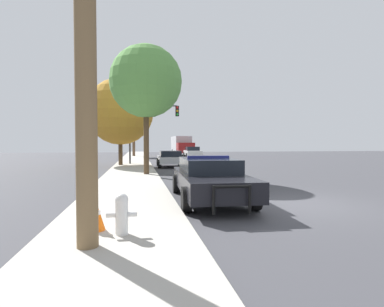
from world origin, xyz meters
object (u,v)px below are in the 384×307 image
object	(u,v)px
fire_hydrant	(122,212)
car_background_midblock	(170,158)
traffic_cone	(95,214)
tree_sidewalk_far	(134,119)
police_car	(209,177)
traffic_light	(150,121)
tree_sidewalk_mid	(120,112)
box_truck	(182,145)
car_background_oncoming	(192,152)
tree_sidewalk_near	(146,82)

from	to	relation	value
fire_hydrant	car_background_midblock	xyz separation A→B (m)	(2.81, 17.70, 0.13)
car_background_midblock	traffic_cone	world-z (taller)	car_background_midblock
tree_sidewalk_far	traffic_cone	xyz separation A→B (m)	(-0.30, -35.68, -4.80)
police_car	traffic_light	size ratio (longest dim) A/B	1.06
tree_sidewalk_mid	traffic_cone	world-z (taller)	tree_sidewalk_mid
car_background_midblock	box_truck	xyz separation A→B (m)	(4.26, 22.64, 0.89)
traffic_cone	fire_hydrant	bearing A→B (deg)	-34.74
car_background_oncoming	traffic_cone	distance (m)	32.84
car_background_midblock	tree_sidewalk_near	world-z (taller)	tree_sidewalk_near
police_car	tree_sidewalk_far	xyz separation A→B (m)	(-2.85, 32.31, 4.52)
box_truck	traffic_cone	bearing A→B (deg)	76.97
box_truck	tree_sidewalk_near	size ratio (longest dim) A/B	1.00
car_background_midblock	tree_sidewalk_near	distance (m)	8.15
car_background_midblock	tree_sidewalk_near	xyz separation A→B (m)	(-2.03, -6.38, 4.65)
box_truck	tree_sidewalk_mid	bearing A→B (deg)	66.94
traffic_light	tree_sidewalk_far	size ratio (longest dim) A/B	0.73
tree_sidewalk_far	traffic_cone	bearing A→B (deg)	-90.48
tree_sidewalk_near	tree_sidewalk_mid	xyz separation A→B (m)	(-1.85, 7.61, -0.93)
fire_hydrant	car_background_oncoming	world-z (taller)	car_background_oncoming
car_background_midblock	tree_sidewalk_mid	xyz separation A→B (m)	(-3.88, 1.23, 3.72)
traffic_light	car_background_midblock	xyz separation A→B (m)	(1.46, -2.55, -3.12)
box_truck	police_car	bearing A→B (deg)	80.81
police_car	box_truck	bearing A→B (deg)	-94.36
traffic_light	car_background_oncoming	distance (m)	13.74
box_truck	tree_sidewalk_near	distance (m)	29.93
police_car	traffic_light	distance (m)	16.84
car_background_oncoming	car_background_midblock	world-z (taller)	car_background_oncoming
car_background_oncoming	tree_sidewalk_near	xyz separation A→B (m)	(-6.49, -20.96, 4.58)
car_background_midblock	tree_sidewalk_far	bearing A→B (deg)	100.64
box_truck	car_background_midblock	bearing A→B (deg)	77.10
traffic_light	tree_sidewalk_near	world-z (taller)	tree_sidewalk_near
car_background_oncoming	police_car	bearing A→B (deg)	82.56
traffic_cone	tree_sidewalk_far	bearing A→B (deg)	89.52
police_car	car_background_oncoming	xyz separation A→B (m)	(4.66, 28.53, 0.01)
traffic_light	car_background_oncoming	bearing A→B (deg)	63.79
tree_sidewalk_mid	traffic_cone	distance (m)	18.97
box_truck	tree_sidewalk_mid	distance (m)	23.08
traffic_light	car_background_midblock	distance (m)	4.29
traffic_light	tree_sidewalk_near	xyz separation A→B (m)	(-0.57, -8.94, 1.52)
traffic_light	car_background_midblock	size ratio (longest dim) A/B	1.30
traffic_light	tree_sidewalk_near	size ratio (longest dim) A/B	0.71
police_car	tree_sidewalk_mid	world-z (taller)	tree_sidewalk_mid
fire_hydrant	box_truck	bearing A→B (deg)	80.05
tree_sidewalk_near	box_truck	bearing A→B (deg)	77.77
fire_hydrant	traffic_cone	world-z (taller)	fire_hydrant
police_car	car_background_oncoming	size ratio (longest dim) A/B	1.26
car_background_oncoming	tree_sidewalk_far	distance (m)	9.54
tree_sidewalk_far	tree_sidewalk_near	bearing A→B (deg)	-87.65
police_car	tree_sidewalk_far	world-z (taller)	tree_sidewalk_far
traffic_light	traffic_cone	bearing A→B (deg)	-95.44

